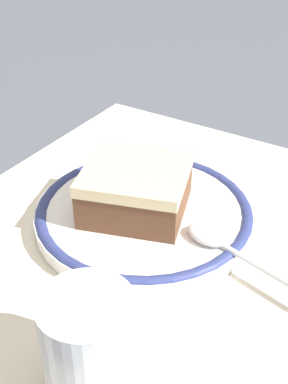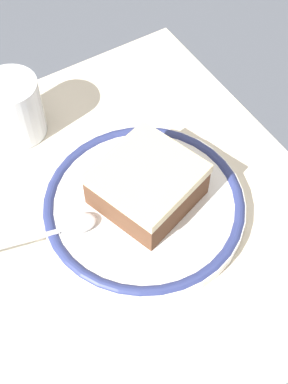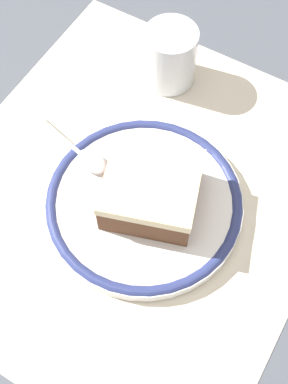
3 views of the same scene
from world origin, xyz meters
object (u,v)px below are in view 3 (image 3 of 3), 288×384
at_px(plate, 144,203).
at_px(cup, 170,59).
at_px(cake_slice, 151,190).
at_px(spoon, 84,155).

relative_size(plate, cup, 2.86).
height_order(cake_slice, spoon, cake_slice).
xyz_separation_m(spoon, cup, (0.16, -0.02, 0.01)).
height_order(plate, cake_slice, cake_slice).
xyz_separation_m(plate, spoon, (0.01, 0.09, 0.01)).
height_order(plate, cup, cup).
relative_size(plate, cake_slice, 1.79).
height_order(plate, spoon, spoon).
height_order(spoon, cup, cup).
xyz_separation_m(cake_slice, cup, (0.17, 0.07, -0.01)).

